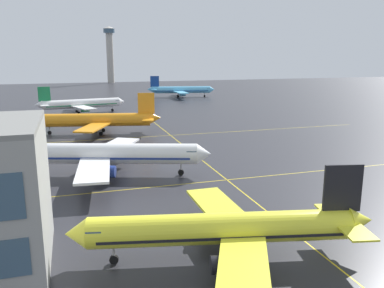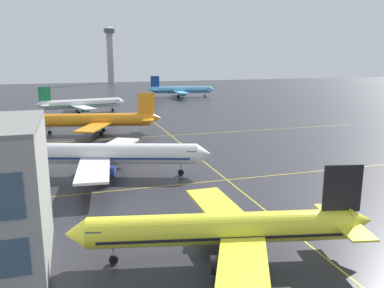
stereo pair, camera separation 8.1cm
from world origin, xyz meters
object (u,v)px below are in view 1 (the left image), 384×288
at_px(control_tower, 110,51).
at_px(airliner_front_gate, 225,229).
at_px(airliner_far_right_stand, 181,90).
at_px(airliner_second_row, 108,154).
at_px(airliner_far_left_stand, 81,104).
at_px(airliner_third_row, 96,120).

bearing_deg(control_tower, airliner_front_gate, -93.31).
height_order(airliner_front_gate, airliner_far_right_stand, airliner_far_right_stand).
height_order(airliner_far_right_stand, control_tower, control_tower).
bearing_deg(airliner_second_row, airliner_far_left_stand, 91.56).
distance_m(airliner_front_gate, airliner_second_row, 36.44).
distance_m(airliner_second_row, airliner_far_left_stand, 83.23).
bearing_deg(airliner_front_gate, airliner_third_row, 96.36).
bearing_deg(airliner_third_row, airliner_far_left_stand, 93.96).
bearing_deg(control_tower, airliner_third_row, -96.89).
xyz_separation_m(airliner_second_row, airliner_far_left_stand, (-2.27, 83.20, -0.45)).
xyz_separation_m(airliner_third_row, control_tower, (24.60, 203.70, 20.48)).
distance_m(airliner_second_row, airliner_far_right_stand, 136.72).
xyz_separation_m(airliner_front_gate, airliner_far_left_stand, (-11.40, 118.47, -0.00)).
relative_size(airliner_third_row, airliner_far_left_stand, 1.09).
bearing_deg(airliner_far_right_stand, airliner_third_row, -119.11).
xyz_separation_m(airliner_second_row, airliner_far_right_stand, (49.15, 127.57, -0.28)).
height_order(airliner_second_row, control_tower, control_tower).
bearing_deg(control_tower, airliner_second_row, -95.91).
bearing_deg(airliner_second_row, airliner_third_row, 89.03).
distance_m(airliner_front_gate, airliner_far_right_stand, 167.69).
bearing_deg(airliner_far_left_stand, airliner_far_right_stand, 40.79).
xyz_separation_m(airliner_second_row, control_tower, (25.29, 244.22, 20.36)).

